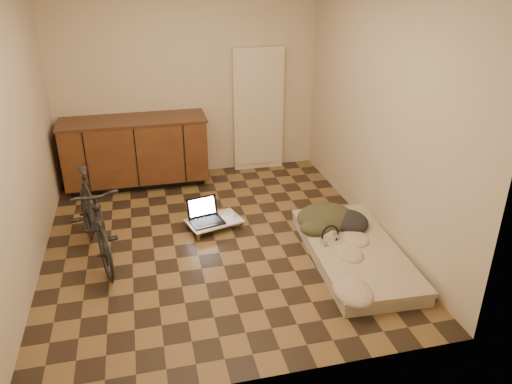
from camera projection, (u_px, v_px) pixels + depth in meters
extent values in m
cube|color=brown|center=(215.00, 241.00, 5.36)|extent=(3.50, 4.00, 0.00)
cube|color=beige|center=(187.00, 80.00, 6.57)|extent=(3.50, 0.00, 2.60)
cube|color=beige|center=(262.00, 220.00, 3.05)|extent=(3.50, 0.00, 2.60)
cube|color=beige|center=(16.00, 138.00, 4.44)|extent=(0.00, 4.00, 2.60)
cube|color=beige|center=(377.00, 112.00, 5.18)|extent=(0.00, 4.00, 2.60)
cube|color=black|center=(139.00, 180.00, 6.71)|extent=(1.70, 0.48, 0.10)
cube|color=#4A2714|center=(136.00, 150.00, 6.49)|extent=(1.80, 0.60, 0.78)
cube|color=#462919|center=(133.00, 120.00, 6.32)|extent=(1.84, 0.62, 0.03)
cube|color=beige|center=(258.00, 110.00, 6.91)|extent=(0.70, 0.10, 1.70)
imported|color=black|center=(93.00, 214.00, 4.86)|extent=(0.80, 1.58, 0.98)
cube|color=#B5AD91|center=(354.00, 254.00, 5.01)|extent=(0.91, 1.77, 0.11)
cube|color=beige|center=(355.00, 248.00, 4.98)|extent=(0.93, 1.79, 0.04)
cube|color=brown|center=(198.00, 237.00, 5.36)|extent=(0.04, 0.04, 0.08)
cube|color=brown|center=(187.00, 224.00, 5.61)|extent=(0.04, 0.04, 0.08)
cube|color=brown|center=(242.00, 225.00, 5.59)|extent=(0.04, 0.04, 0.08)
cube|color=brown|center=(229.00, 213.00, 5.84)|extent=(0.04, 0.04, 0.08)
cube|color=white|center=(214.00, 221.00, 5.58)|extent=(0.67, 0.52, 0.02)
cube|color=black|center=(207.00, 222.00, 5.52)|extent=(0.40, 0.32, 0.02)
cube|color=black|center=(202.00, 207.00, 5.59)|extent=(0.36, 0.14, 0.22)
cube|color=white|center=(202.00, 207.00, 5.59)|extent=(0.30, 0.11, 0.18)
ellipsoid|color=silver|center=(233.00, 215.00, 5.66)|extent=(0.06, 0.10, 0.03)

